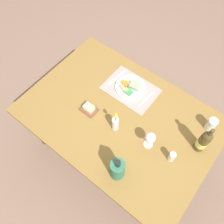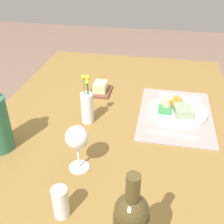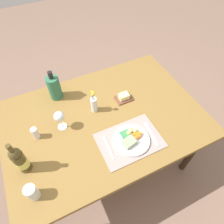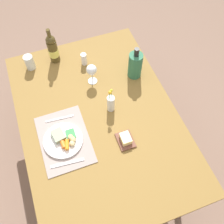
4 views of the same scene
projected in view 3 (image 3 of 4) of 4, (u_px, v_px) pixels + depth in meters
The scene contains 13 objects.
ground_plane at pixel (106, 158), 2.08m from camera, with size 8.00×8.00×0.00m, color #806353.
dining_table at pixel (104, 123), 1.56m from camera, with size 1.51×1.04×0.71m.
placemat at pixel (130, 140), 1.39m from camera, with size 0.44×0.31×0.01m, color gray.
dinner_plate at pixel (131, 139), 1.38m from camera, with size 0.25×0.25×0.05m.
fork at pixel (109, 148), 1.35m from camera, with size 0.01×0.19×0.01m, color silver.
knife at pixel (151, 134), 1.42m from camera, with size 0.02×0.21×0.01m, color silver.
salt_shaker at pixel (35, 133), 1.37m from camera, with size 0.04×0.04×0.10m, color white.
wine_glass at pixel (59, 117), 1.37m from camera, with size 0.08×0.08×0.16m.
cooler_bottle at pixel (54, 87), 1.57m from camera, with size 0.10×0.10×0.26m.
wine_bottle at pixel (20, 160), 1.18m from camera, with size 0.08×0.08×0.30m.
flower_vase at pixel (94, 104), 1.50m from camera, with size 0.05×0.05×0.21m.
water_tumbler at pixel (32, 193), 1.13m from camera, with size 0.07×0.07×0.12m.
butter_dish at pixel (124, 97), 1.62m from camera, with size 0.13×0.10×0.05m.
Camera 3 is at (-0.33, -0.84, 1.94)m, focal length 31.79 mm.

